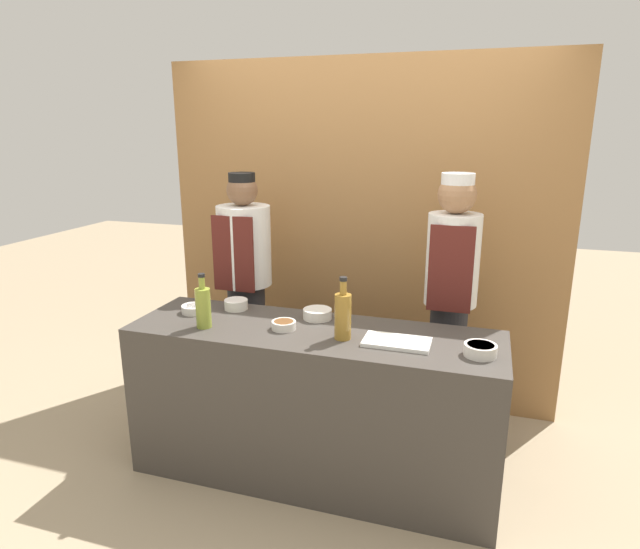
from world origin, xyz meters
The scene contains 13 objects.
ground_plane centered at (0.00, 0.00, 0.00)m, with size 14.00×14.00×0.00m, color tan.
cabinet_wall centered at (0.00, 1.11, 1.20)m, with size 2.80×0.18×2.40m.
counter centered at (0.00, 0.00, 0.44)m, with size 2.02×0.61×0.89m.
sauce_bowl_yellow centered at (-0.55, 0.19, 0.92)m, with size 0.14×0.14×0.06m.
sauce_bowl_brown centered at (-0.16, -0.03, 0.91)m, with size 0.13×0.13×0.05m.
sauce_bowl_orange centered at (-0.03, 0.18, 0.92)m, with size 0.16×0.16×0.06m.
sauce_bowl_purple centered at (-0.76, 0.06, 0.91)m, with size 0.15×0.15×0.05m.
sauce_bowl_red centered at (0.87, -0.08, 0.92)m, with size 0.16×0.16×0.06m.
cutting_board centered at (0.46, -0.05, 0.90)m, with size 0.34×0.19×0.02m.
bottle_vinegar centered at (0.18, -0.07, 1.02)m, with size 0.09×0.09×0.33m.
bottle_oil centered at (-0.59, -0.13, 1.00)m, with size 0.08×0.08×0.30m.
chef_left centered at (-0.67, 0.59, 0.90)m, with size 0.35×0.35×1.66m.
chef_right centered at (0.67, 0.59, 0.94)m, with size 0.31×0.31×1.70m.
Camera 1 is at (0.84, -2.57, 1.94)m, focal length 30.00 mm.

